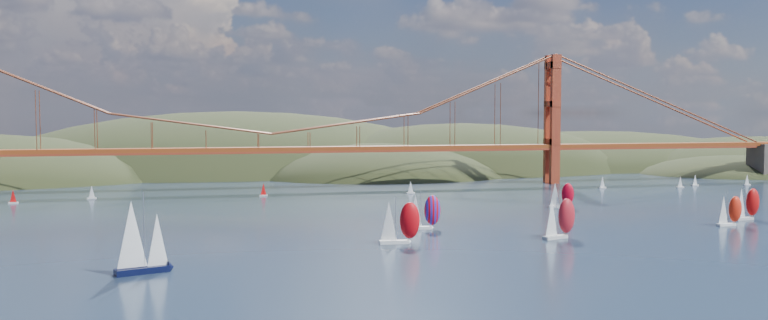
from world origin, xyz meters
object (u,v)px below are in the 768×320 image
at_px(sloop_navy, 139,238).
at_px(racer_1, 559,217).
at_px(racer_rwb, 423,211).
at_px(racer_2, 729,210).
at_px(racer_3, 561,195).
at_px(racer_4, 747,203).
at_px(racer_0, 399,221).

relative_size(sloop_navy, racer_1, 1.42).
bearing_deg(racer_rwb, racer_2, -5.16).
bearing_deg(racer_2, racer_3, 113.50).
xyz_separation_m(racer_1, racer_2, (53.76, 8.39, -0.89)).
bearing_deg(sloop_navy, racer_3, 11.23).
distance_m(sloop_navy, racer_rwb, 78.01).
relative_size(racer_4, racer_rwb, 1.00).
distance_m(sloop_navy, racer_0, 59.09).
bearing_deg(racer_3, racer_rwb, -137.33).
relative_size(sloop_navy, racer_0, 1.42).
distance_m(racer_2, racer_4, 15.16).
bearing_deg(racer_4, sloop_navy, -178.52).
relative_size(racer_0, racer_3, 1.21).
bearing_deg(racer_rwb, racer_3, 34.03).
xyz_separation_m(racer_2, racer_4, (12.44, 8.64, 0.50)).
xyz_separation_m(racer_2, racer_rwb, (-81.49, 12.92, 0.49)).
bearing_deg(sloop_navy, racer_4, -6.79).
distance_m(racer_0, racer_rwb, 22.67).
xyz_separation_m(racer_0, racer_4, (105.52, 15.20, -0.41)).
distance_m(racer_0, racer_1, 39.36).
relative_size(racer_2, racer_3, 0.99).
xyz_separation_m(racer_1, racer_3, (27.05, 53.17, -0.85)).
bearing_deg(sloop_navy, racer_2, -8.97).
distance_m(racer_4, racer_rwb, 94.03).
distance_m(racer_1, racer_2, 54.42).
bearing_deg(racer_2, sloop_navy, -177.06).
xyz_separation_m(racer_0, racer_rwb, (11.59, 19.48, -0.42)).
height_order(sloop_navy, racer_2, sloop_navy).
distance_m(racer_1, racer_3, 59.66).
relative_size(sloop_navy, racer_2, 1.72).
bearing_deg(sloop_navy, racer_0, 0.90).
xyz_separation_m(racer_0, racer_1, (39.31, -1.83, -0.03)).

